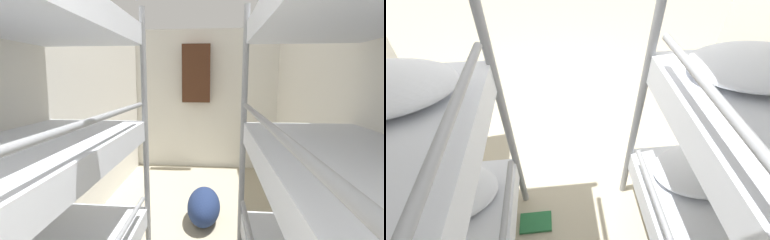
% 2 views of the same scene
% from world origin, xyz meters
% --- Properties ---
extents(wall_left, '(0.06, 4.83, 2.26)m').
position_xyz_m(wall_left, '(-1.18, 2.35, 1.13)').
color(wall_left, silver).
rests_on(wall_left, ground_plane).
extents(wall_right, '(0.06, 4.83, 2.26)m').
position_xyz_m(wall_right, '(1.18, 2.35, 1.13)').
color(wall_right, silver).
rests_on(wall_right, ground_plane).
extents(wall_back, '(2.41, 0.06, 2.26)m').
position_xyz_m(wall_back, '(0.00, 4.74, 1.13)').
color(wall_back, silver).
rests_on(wall_back, ground_plane).
extents(bunk_stack_right_near, '(0.80, 1.87, 2.02)m').
position_xyz_m(bunk_stack_right_near, '(0.75, 1.42, 1.10)').
color(bunk_stack_right_near, gray).
rests_on(bunk_stack_right_near, ground_plane).
extents(duffel_bag, '(0.34, 0.60, 0.34)m').
position_xyz_m(duffel_bag, '(0.06, 3.00, 0.17)').
color(duffel_bag, navy).
rests_on(duffel_bag, ground_plane).
extents(hanging_coat, '(0.44, 0.12, 0.90)m').
position_xyz_m(hanging_coat, '(-0.14, 4.59, 1.56)').
color(hanging_coat, '#472819').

